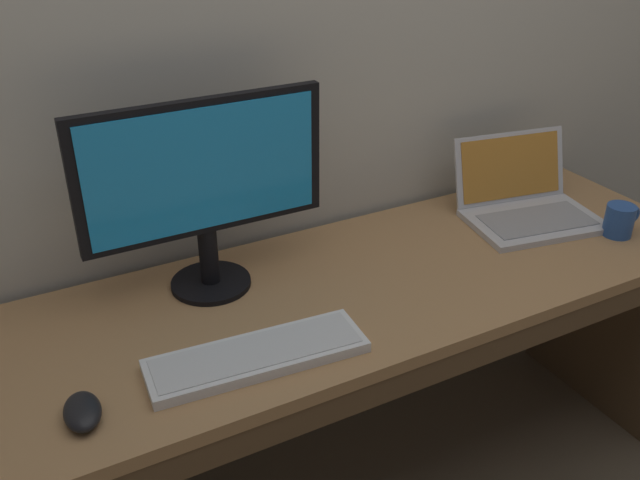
{
  "coord_description": "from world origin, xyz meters",
  "views": [
    {
      "loc": [
        -0.77,
        -1.19,
        1.6
      ],
      "look_at": [
        -0.14,
        0.0,
        0.87
      ],
      "focal_mm": 38.89,
      "sensor_mm": 36.0,
      "label": 1
    }
  ],
  "objects": [
    {
      "name": "desk",
      "position": [
        0.0,
        -0.01,
        0.55
      ],
      "size": [
        1.83,
        0.6,
        0.73
      ],
      "color": "#A87A4C",
      "rests_on": "ground"
    },
    {
      "name": "laptop_silver",
      "position": [
        0.55,
        0.07,
        0.77
      ],
      "size": [
        0.39,
        0.35,
        0.21
      ],
      "color": "silver",
      "rests_on": "desk"
    },
    {
      "name": "external_monitor",
      "position": [
        -0.35,
        0.14,
        0.99
      ],
      "size": [
        0.55,
        0.19,
        0.45
      ],
      "color": "black",
      "rests_on": "desk"
    },
    {
      "name": "wired_keyboard",
      "position": [
        -0.37,
        -0.16,
        0.74
      ],
      "size": [
        0.45,
        0.17,
        0.02
      ],
      "color": "white",
      "rests_on": "desk"
    },
    {
      "name": "computer_mouse",
      "position": [
        -0.71,
        -0.17,
        0.75
      ],
      "size": [
        0.08,
        0.11,
        0.03
      ],
      "primitive_type": "ellipsoid",
      "rotation": [
        0.0,
        0.0,
        -0.09
      ],
      "color": "black",
      "rests_on": "desk"
    },
    {
      "name": "coffee_mug",
      "position": [
        0.7,
        -0.12,
        0.77
      ],
      "size": [
        0.11,
        0.08,
        0.09
      ],
      "color": "#28519E",
      "rests_on": "desk"
    }
  ]
}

